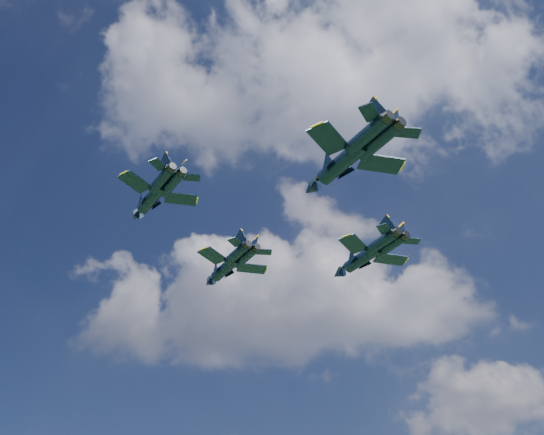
{
  "coord_description": "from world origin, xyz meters",
  "views": [
    {
      "loc": [
        11.4,
        -71.91,
        3.35
      ],
      "look_at": [
        -2.0,
        4.49,
        58.25
      ],
      "focal_mm": 45.0,
      "sensor_mm": 36.0,
      "label": 1
    }
  ],
  "objects_px": {
    "jet_lead": "(224,269)",
    "jet_slot": "(340,164)",
    "jet_right": "(361,259)",
    "jet_left": "(151,199)"
  },
  "relations": [
    {
      "from": "jet_lead",
      "to": "jet_slot",
      "type": "height_order",
      "value": "jet_lead"
    },
    {
      "from": "jet_right",
      "to": "jet_slot",
      "type": "height_order",
      "value": "jet_right"
    },
    {
      "from": "jet_left",
      "to": "jet_slot",
      "type": "xyz_separation_m",
      "value": [
        25.22,
        -2.96,
        -0.04
      ]
    },
    {
      "from": "jet_lead",
      "to": "jet_slot",
      "type": "distance_m",
      "value": 32.12
    },
    {
      "from": "jet_right",
      "to": "jet_slot",
      "type": "bearing_deg",
      "value": -137.22
    },
    {
      "from": "jet_lead",
      "to": "jet_left",
      "type": "relative_size",
      "value": 1.09
    },
    {
      "from": "jet_lead",
      "to": "jet_right",
      "type": "relative_size",
      "value": 0.96
    },
    {
      "from": "jet_right",
      "to": "jet_slot",
      "type": "distance_m",
      "value": 24.59
    },
    {
      "from": "jet_lead",
      "to": "jet_left",
      "type": "distance_m",
      "value": 22.35
    },
    {
      "from": "jet_left",
      "to": "jet_right",
      "type": "xyz_separation_m",
      "value": [
        26.2,
        21.58,
        1.12
      ]
    }
  ]
}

